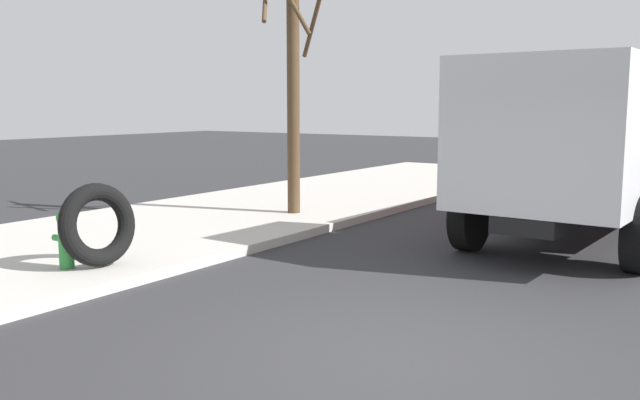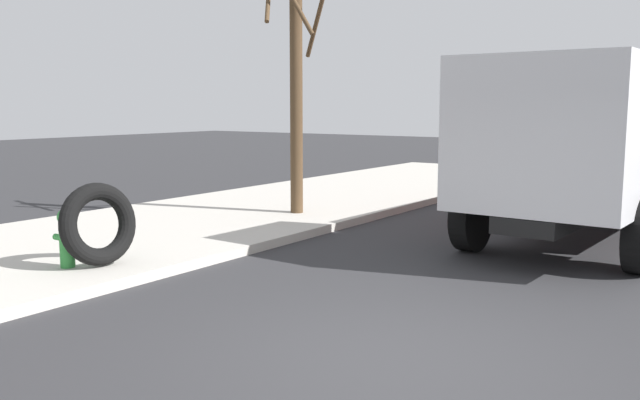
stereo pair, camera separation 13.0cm
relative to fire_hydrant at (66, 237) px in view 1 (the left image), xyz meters
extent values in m
plane|color=#2D2D30|center=(-0.18, -5.06, -0.57)|extent=(80.00, 80.00, 0.00)
cylinder|color=#2D8438|center=(0.00, 0.01, -0.11)|extent=(0.19, 0.19, 0.63)
sphere|color=#2D8438|center=(0.00, 0.01, 0.26)|extent=(0.22, 0.22, 0.22)
cylinder|color=#2D8438|center=(0.00, -0.17, -0.03)|extent=(0.09, 0.15, 0.09)
cylinder|color=#2D8438|center=(0.00, 0.18, -0.03)|extent=(0.09, 0.15, 0.09)
cylinder|color=#2D8438|center=(0.00, -0.17, -0.11)|extent=(0.10, 0.15, 0.10)
torus|color=black|center=(0.30, -0.28, 0.15)|extent=(1.16, 0.51, 1.15)
cube|color=red|center=(8.09, -5.15, 1.03)|extent=(4.89, 2.68, 1.60)
cube|color=silver|center=(4.49, -5.01, 1.33)|extent=(2.10, 2.58, 2.20)
cube|color=black|center=(6.99, -5.11, 0.10)|extent=(7.03, 1.17, 0.24)
cylinder|color=black|center=(4.64, -6.27, -0.02)|extent=(1.11, 0.34, 1.10)
cylinder|color=black|center=(4.74, -3.77, -0.02)|extent=(1.11, 0.34, 1.10)
cylinder|color=black|center=(9.34, -3.95, -0.02)|extent=(1.11, 0.34, 1.10)
cylinder|color=#4C3823|center=(5.53, 0.28, 2.04)|extent=(0.25, 0.25, 4.94)
cylinder|color=#4C3823|center=(5.89, 0.06, 3.31)|extent=(0.56, 0.83, 1.22)
cylinder|color=#4C3823|center=(5.24, 0.10, 3.69)|extent=(0.47, 0.70, 1.26)
camera|label=1|loc=(-5.52, -7.77, 1.74)|focal=38.35mm
camera|label=2|loc=(-5.45, -7.88, 1.74)|focal=38.35mm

